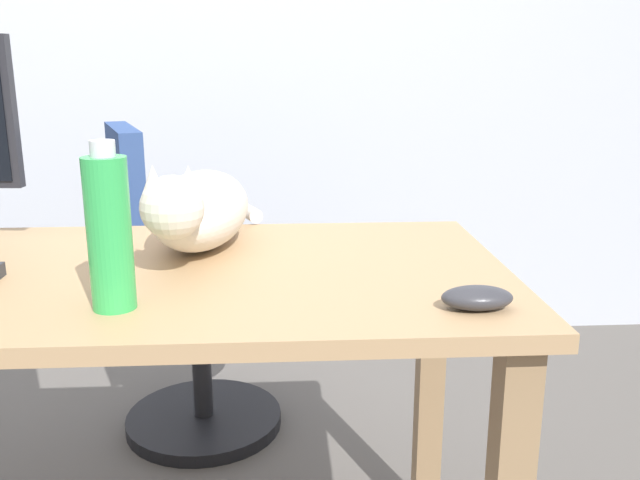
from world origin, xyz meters
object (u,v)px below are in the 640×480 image
(office_chair, at_px, (182,304))
(cat, at_px, (199,209))
(computer_mouse, at_px, (477,298))
(water_bottle, at_px, (109,232))

(office_chair, bearing_deg, cat, -77.61)
(office_chair, distance_m, cat, 0.76)
(cat, distance_m, computer_mouse, 0.59)
(office_chair, relative_size, cat, 1.55)
(water_bottle, bearing_deg, office_chair, 92.48)
(office_chair, height_order, computer_mouse, office_chair)
(office_chair, xyz_separation_m, water_bottle, (0.04, -0.95, 0.46))
(cat, distance_m, water_bottle, 0.35)
(office_chair, distance_m, water_bottle, 1.06)
(computer_mouse, bearing_deg, water_bottle, 175.97)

